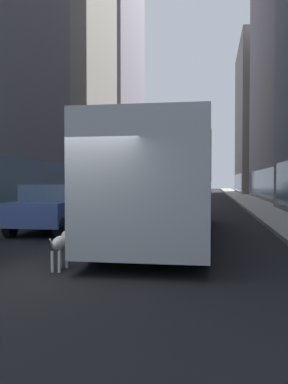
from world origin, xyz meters
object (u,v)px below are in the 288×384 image
transit_bus (169,180)px  car_white_van (200,189)px  car_grey_wagon (150,196)px  box_truck (150,182)px  dalmatian_dog (61,243)px  car_blue_hatchback (56,207)px

transit_bus → car_white_van: transit_bus is taller
car_grey_wagon → box_truck: (-1.60, 10.68, 0.85)m
transit_bus → car_white_van: bearing=90.0°
car_grey_wagon → dalmatian_dog: car_grey_wagon is taller
transit_bus → box_truck: bearing=100.0°
transit_bus → car_white_van: 34.29m
box_truck → car_blue_hatchback: bearing=-90.0°
car_white_van → dalmatian_dog: car_white_van is taller
car_grey_wagon → car_white_van: bearing=83.8°
car_grey_wagon → car_blue_hatchback: (-1.60, -11.34, 0.00)m
box_truck → dalmatian_dog: 27.97m
transit_bus → dalmatian_dog: transit_bus is taller
car_white_van → car_grey_wagon: same height
car_white_van → dalmatian_dog: (-1.61, -39.36, -0.31)m
car_white_van → dalmatian_dog: size_ratio=4.78×
car_blue_hatchback → dalmatian_dog: car_blue_hatchback is taller
car_white_van → box_truck: bearing=-109.1°
car_white_van → dalmatian_dog: 39.40m
car_blue_hatchback → box_truck: box_truck is taller
car_blue_hatchback → box_truck: (-0.00, 22.03, 0.84)m
transit_bus → car_blue_hatchback: size_ratio=2.64×
car_white_van → car_blue_hatchback: bearing=-96.8°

